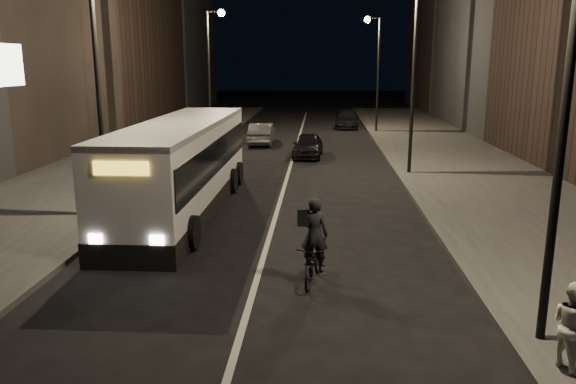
# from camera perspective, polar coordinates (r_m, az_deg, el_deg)

# --- Properties ---
(ground) EXTENTS (180.00, 180.00, 0.00)m
(ground) POSITION_cam_1_polar(r_m,az_deg,el_deg) (14.75, -2.71, -7.30)
(ground) COLOR black
(ground) RESTS_ON ground
(sidewalk_right) EXTENTS (7.00, 70.00, 0.16)m
(sidewalk_right) POSITION_cam_1_polar(r_m,az_deg,el_deg) (29.06, 17.24, 2.49)
(sidewalk_right) COLOR #323230
(sidewalk_right) RESTS_ON ground
(sidewalk_left) EXTENTS (7.00, 70.00, 0.16)m
(sidewalk_left) POSITION_cam_1_polar(r_m,az_deg,el_deg) (29.92, -16.25, 2.84)
(sidewalk_left) COLOR #323230
(sidewalk_left) RESTS_ON ground
(streetlight_right_near) EXTENTS (1.20, 0.44, 8.12)m
(streetlight_right_near) POSITION_cam_1_polar(r_m,az_deg,el_deg) (10.48, 25.53, 13.09)
(streetlight_right_near) COLOR black
(streetlight_right_near) RESTS_ON sidewalk_right
(streetlight_right_mid) EXTENTS (1.20, 0.44, 8.12)m
(streetlight_right_mid) POSITION_cam_1_polar(r_m,az_deg,el_deg) (26.03, 12.14, 13.31)
(streetlight_right_mid) COLOR black
(streetlight_right_mid) RESTS_ON sidewalk_right
(streetlight_right_far) EXTENTS (1.20, 0.44, 8.12)m
(streetlight_right_far) POSITION_cam_1_polar(r_m,az_deg,el_deg) (41.92, 8.82, 13.26)
(streetlight_right_far) COLOR black
(streetlight_right_far) RESTS_ON sidewalk_right
(streetlight_left_near) EXTENTS (1.20, 0.44, 8.12)m
(streetlight_left_near) POSITION_cam_1_polar(r_m,az_deg,el_deg) (19.02, -18.19, 13.14)
(streetlight_left_near) COLOR black
(streetlight_left_near) RESTS_ON sidewalk_left
(streetlight_left_far) EXTENTS (1.20, 0.44, 8.12)m
(streetlight_left_far) POSITION_cam_1_polar(r_m,az_deg,el_deg) (36.39, -7.69, 13.34)
(streetlight_left_far) COLOR black
(streetlight_left_far) RESTS_ON sidewalk_left
(city_bus) EXTENTS (2.83, 11.75, 3.15)m
(city_bus) POSITION_cam_1_polar(r_m,az_deg,el_deg) (19.79, -10.66, 2.92)
(city_bus) COLOR silver
(city_bus) RESTS_ON ground
(cyclist_on_bicycle) EXTENTS (0.94, 1.93, 2.14)m
(cyclist_on_bicycle) POSITION_cam_1_polar(r_m,az_deg,el_deg) (13.29, 2.66, -6.37)
(cyclist_on_bicycle) COLOR black
(cyclist_on_bicycle) RESTS_ON ground
(pedestrian_woman) EXTENTS (0.78, 0.88, 1.50)m
(pedestrian_woman) POSITION_cam_1_polar(r_m,az_deg,el_deg) (10.58, 26.93, -11.95)
(pedestrian_woman) COLOR silver
(pedestrian_woman) RESTS_ON sidewalk_right
(car_near) EXTENTS (1.76, 3.90, 1.30)m
(car_near) POSITION_cam_1_polar(r_m,az_deg,el_deg) (30.98, 2.03, 4.77)
(car_near) COLOR black
(car_near) RESTS_ON ground
(car_mid) EXTENTS (1.46, 4.12, 1.35)m
(car_mid) POSITION_cam_1_polar(r_m,az_deg,el_deg) (35.86, -2.67, 5.94)
(car_mid) COLOR #3F4042
(car_mid) RESTS_ON ground
(car_far) EXTENTS (2.19, 4.71, 1.33)m
(car_far) POSITION_cam_1_polar(r_m,az_deg,el_deg) (45.23, 6.03, 7.36)
(car_far) COLOR black
(car_far) RESTS_ON ground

